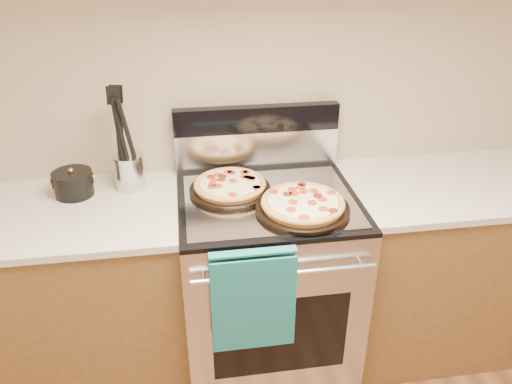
{
  "coord_description": "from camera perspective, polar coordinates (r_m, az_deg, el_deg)",
  "views": [
    {
      "loc": [
        -0.33,
        -0.17,
        1.95
      ],
      "look_at": [
        -0.07,
        1.55,
        1.0
      ],
      "focal_mm": 35.0,
      "sensor_mm": 36.0,
      "label": 1
    }
  ],
  "objects": [
    {
      "name": "cooktop",
      "position": [
        2.12,
        1.37,
        -0.86
      ],
      "size": [
        0.76,
        0.68,
        0.02
      ],
      "primitive_type": "cube",
      "color": "black",
      "rests_on": "range_body"
    },
    {
      "name": "backsplash_upper",
      "position": [
        2.3,
        0.1,
        8.36
      ],
      "size": [
        0.76,
        0.06,
        0.12
      ],
      "primitive_type": "cube",
      "color": "black",
      "rests_on": "backsplash_lower"
    },
    {
      "name": "backsplash_lower",
      "position": [
        2.35,
        0.1,
        4.92
      ],
      "size": [
        0.76,
        0.06,
        0.18
      ],
      "primitive_type": "cube",
      "color": "silver",
      "rests_on": "cooktop"
    },
    {
      "name": "cabinet_left",
      "position": [
        2.45,
        -20.07,
        -11.64
      ],
      "size": [
        1.0,
        0.62,
        0.88
      ],
      "primitive_type": "cube",
      "color": "brown",
      "rests_on": "ground"
    },
    {
      "name": "pepperoni_pizza_front",
      "position": [
        2.01,
        5.36,
        -1.5
      ],
      "size": [
        0.46,
        0.46,
        0.05
      ],
      "primitive_type": null,
      "rotation": [
        0.0,
        0.0,
        0.27
      ],
      "color": "#AB7734",
      "rests_on": "foil_sheet"
    },
    {
      "name": "wall_back",
      "position": [
        2.28,
        -0.05,
        13.19
      ],
      "size": [
        4.0,
        0.0,
        4.0
      ],
      "primitive_type": "plane",
      "rotation": [
        1.57,
        0.0,
        0.0
      ],
      "color": "tan",
      "rests_on": "ground"
    },
    {
      "name": "oven_handle",
      "position": [
        1.88,
        3.33,
        -9.35
      ],
      "size": [
        0.7,
        0.03,
        0.03
      ],
      "primitive_type": "cylinder",
      "rotation": [
        0.0,
        1.57,
        0.0
      ],
      "color": "silver",
      "rests_on": "range_body"
    },
    {
      "name": "saucepan",
      "position": [
        2.28,
        -20.13,
        0.81
      ],
      "size": [
        0.19,
        0.19,
        0.1
      ],
      "primitive_type": "cylinder",
      "rotation": [
        0.0,
        0.0,
        0.19
      ],
      "color": "black",
      "rests_on": "countertop_left"
    },
    {
      "name": "cabinet_right",
      "position": [
        2.68,
        20.22,
        -7.9
      ],
      "size": [
        1.0,
        0.62,
        0.88
      ],
      "primitive_type": "cube",
      "color": "brown",
      "rests_on": "ground"
    },
    {
      "name": "pepperoni_pizza_back",
      "position": [
        2.15,
        -3.0,
        0.65
      ],
      "size": [
        0.44,
        0.44,
        0.05
      ],
      "primitive_type": null,
      "rotation": [
        0.0,
        0.0,
        -0.34
      ],
      "color": "#AB7734",
      "rests_on": "foil_sheet"
    },
    {
      "name": "countertop_right",
      "position": [
        2.45,
        21.96,
        0.76
      ],
      "size": [
        1.02,
        0.64,
        0.03
      ],
      "primitive_type": "cube",
      "color": "#B9B1A6",
      "rests_on": "cabinet_right"
    },
    {
      "name": "oven_window",
      "position": [
        2.14,
        2.84,
        -16.14
      ],
      "size": [
        0.56,
        0.01,
        0.4
      ],
      "primitive_type": "cube",
      "color": "black",
      "rests_on": "range_body"
    },
    {
      "name": "range_body",
      "position": [
        2.38,
        1.25,
        -10.56
      ],
      "size": [
        0.76,
        0.68,
        0.9
      ],
      "primitive_type": "cube",
      "color": "#B7B7BC",
      "rests_on": "ground"
    },
    {
      "name": "foil_sheet",
      "position": [
        2.09,
        1.52,
        -0.94
      ],
      "size": [
        0.7,
        0.55,
        0.01
      ],
      "primitive_type": "cube",
      "color": "gray",
      "rests_on": "cooktop"
    },
    {
      "name": "countertop_left",
      "position": [
        2.2,
        -22.0,
        -2.45
      ],
      "size": [
        1.02,
        0.64,
        0.03
      ],
      "primitive_type": "cube",
      "color": "#B9B1A6",
      "rests_on": "cabinet_left"
    },
    {
      "name": "dish_towel",
      "position": [
        1.92,
        -0.34,
        -12.05
      ],
      "size": [
        0.32,
        0.05,
        0.42
      ],
      "primitive_type": null,
      "color": "#18786B",
      "rests_on": "oven_handle"
    },
    {
      "name": "utensil_crock",
      "position": [
        2.25,
        -14.22,
        2.24
      ],
      "size": [
        0.17,
        0.17,
        0.16
      ],
      "primitive_type": "cylinder",
      "rotation": [
        0.0,
        0.0,
        0.4
      ],
      "color": "silver",
      "rests_on": "countertop_left"
    }
  ]
}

